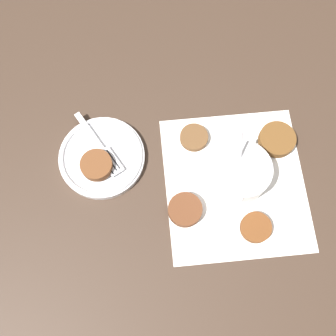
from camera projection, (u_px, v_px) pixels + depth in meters
name	position (u px, v px, depth m)	size (l,w,h in m)	color
ground_plane	(227.00, 180.00, 0.80)	(4.00, 4.00, 0.00)	#38281E
napkin	(235.00, 183.00, 0.79)	(0.35, 0.33, 0.00)	white
sauce_bowl	(240.00, 174.00, 0.77)	(0.12, 0.11, 0.12)	silver
fritter_0	(256.00, 227.00, 0.76)	(0.06, 0.06, 0.02)	brown
fritter_1	(185.00, 210.00, 0.76)	(0.07, 0.07, 0.02)	#58311C
fritter_2	(277.00, 140.00, 0.81)	(0.08, 0.08, 0.02)	brown
fritter_3	(194.00, 137.00, 0.82)	(0.06, 0.06, 0.01)	brown
serving_plate	(102.00, 157.00, 0.80)	(0.18, 0.18, 0.02)	silver
fritter_on_plate	(96.00, 165.00, 0.78)	(0.06, 0.06, 0.02)	brown
fork	(102.00, 149.00, 0.79)	(0.13, 0.12, 0.00)	silver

